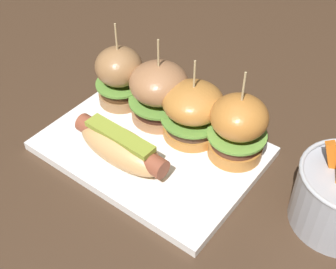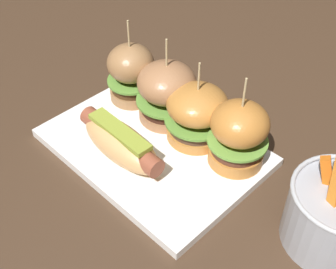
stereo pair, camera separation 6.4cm
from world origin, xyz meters
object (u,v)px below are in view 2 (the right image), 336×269
platter_main (153,147)px  slider_center_right (197,113)px  hot_dog (120,142)px  slider_far_left (131,72)px  slider_far_right (239,134)px  slider_center_left (167,91)px

platter_main → slider_center_right: slider_center_right is taller
platter_main → hot_dog: 0.06m
slider_far_left → slider_center_right: size_ratio=1.08×
platter_main → slider_far_right: slider_far_right is taller
slider_far_left → slider_far_right: (0.22, 0.01, 0.00)m
hot_dog → slider_center_right: slider_center_right is taller
hot_dog → slider_far_right: 0.17m
hot_dog → slider_far_left: 0.15m
platter_main → hot_dog: hot_dog is taller
slider_far_left → slider_center_left: bearing=3.8°
hot_dog → slider_far_left: slider_far_left is taller
slider_far_left → slider_center_left: 0.08m
slider_center_left → slider_center_right: bearing=-1.5°
platter_main → slider_far_left: bearing=152.9°
slider_center_left → slider_far_right: 0.14m
slider_center_right → platter_main: bearing=-119.2°
slider_far_left → slider_far_right: size_ratio=1.00×
hot_dog → slider_far_right: (0.13, 0.11, 0.02)m
slider_far_left → slider_center_left: slider_far_left is taller
slider_center_right → slider_far_left: bearing=-178.7°
slider_center_right → slider_far_right: size_ratio=0.92×
platter_main → slider_center_right: 0.09m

